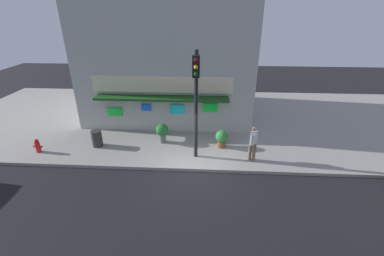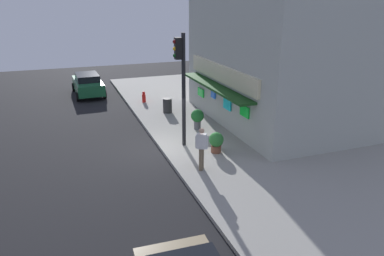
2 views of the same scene
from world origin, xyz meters
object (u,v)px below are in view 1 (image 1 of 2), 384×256
at_px(trash_can, 97,138).
at_px(pedestrian, 253,142).
at_px(potted_plant_by_doorway, 222,138).
at_px(potted_plant_by_window, 162,131).
at_px(traffic_light, 196,93).
at_px(fire_hydrant, 38,146).

distance_m(trash_can, pedestrian, 8.28).
bearing_deg(pedestrian, trash_can, 173.20).
height_order(potted_plant_by_doorway, potted_plant_by_window, potted_plant_by_window).
height_order(traffic_light, fire_hydrant, traffic_light).
relative_size(potted_plant_by_doorway, potted_plant_by_window, 0.88).
height_order(fire_hydrant, trash_can, trash_can).
distance_m(fire_hydrant, trash_can, 2.98).
bearing_deg(pedestrian, traffic_light, 177.98).
relative_size(traffic_light, pedestrian, 2.92).
xyz_separation_m(trash_can, pedestrian, (8.21, -0.98, 0.55)).
height_order(traffic_light, potted_plant_by_doorway, traffic_light).
xyz_separation_m(traffic_light, trash_can, (-5.42, 0.88, -2.94)).
height_order(traffic_light, pedestrian, traffic_light).
bearing_deg(fire_hydrant, traffic_light, -0.31).
bearing_deg(traffic_light, trash_can, 170.78).
bearing_deg(fire_hydrant, potted_plant_by_doorway, 6.82).
bearing_deg(potted_plant_by_window, traffic_light, -38.51).
relative_size(fire_hydrant, potted_plant_by_window, 0.69).
distance_m(traffic_light, trash_can, 6.23).
bearing_deg(fire_hydrant, pedestrian, -0.74).
distance_m(potted_plant_by_doorway, potted_plant_by_window, 3.31).
relative_size(traffic_light, trash_can, 5.90).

